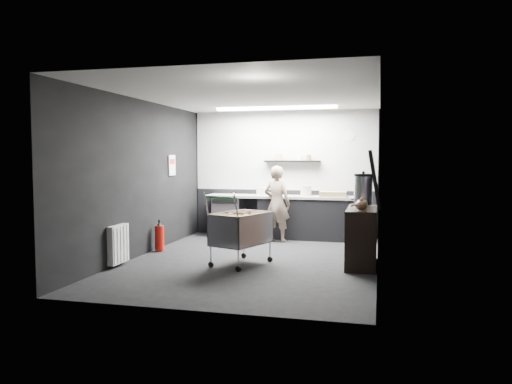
# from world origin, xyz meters

# --- Properties ---
(floor) EXTENTS (5.50, 5.50, 0.00)m
(floor) POSITION_xyz_m (0.00, 0.00, 0.00)
(floor) COLOR black
(floor) RESTS_ON ground
(ceiling) EXTENTS (5.50, 5.50, 0.00)m
(ceiling) POSITION_xyz_m (0.00, 0.00, 2.70)
(ceiling) COLOR silver
(ceiling) RESTS_ON wall_back
(wall_back) EXTENTS (5.50, 0.00, 5.50)m
(wall_back) POSITION_xyz_m (0.00, 2.75, 1.35)
(wall_back) COLOR black
(wall_back) RESTS_ON floor
(wall_front) EXTENTS (5.50, 0.00, 5.50)m
(wall_front) POSITION_xyz_m (0.00, -2.75, 1.35)
(wall_front) COLOR black
(wall_front) RESTS_ON floor
(wall_left) EXTENTS (0.00, 5.50, 5.50)m
(wall_left) POSITION_xyz_m (-2.00, 0.00, 1.35)
(wall_left) COLOR black
(wall_left) RESTS_ON floor
(wall_right) EXTENTS (0.00, 5.50, 5.50)m
(wall_right) POSITION_xyz_m (2.00, 0.00, 1.35)
(wall_right) COLOR black
(wall_right) RESTS_ON floor
(kitchen_wall_panel) EXTENTS (3.95, 0.02, 1.70)m
(kitchen_wall_panel) POSITION_xyz_m (0.00, 2.73, 1.85)
(kitchen_wall_panel) COLOR beige
(kitchen_wall_panel) RESTS_ON wall_back
(dado_panel) EXTENTS (3.95, 0.02, 1.00)m
(dado_panel) POSITION_xyz_m (0.00, 2.73, 0.50)
(dado_panel) COLOR black
(dado_panel) RESTS_ON wall_back
(floating_shelf) EXTENTS (1.20, 0.22, 0.04)m
(floating_shelf) POSITION_xyz_m (0.20, 2.62, 1.62)
(floating_shelf) COLOR black
(floating_shelf) RESTS_ON wall_back
(wall_clock) EXTENTS (0.20, 0.03, 0.20)m
(wall_clock) POSITION_xyz_m (1.40, 2.72, 2.15)
(wall_clock) COLOR silver
(wall_clock) RESTS_ON wall_back
(poster) EXTENTS (0.02, 0.30, 0.40)m
(poster) POSITION_xyz_m (-1.98, 1.30, 1.55)
(poster) COLOR white
(poster) RESTS_ON wall_left
(poster_red_band) EXTENTS (0.02, 0.22, 0.10)m
(poster_red_band) POSITION_xyz_m (-1.98, 1.30, 1.62)
(poster_red_band) COLOR red
(poster_red_band) RESTS_ON poster
(radiator) EXTENTS (0.10, 0.50, 0.60)m
(radiator) POSITION_xyz_m (-1.94, -0.90, 0.35)
(radiator) COLOR silver
(radiator) RESTS_ON wall_left
(ceiling_strip) EXTENTS (2.40, 0.20, 0.04)m
(ceiling_strip) POSITION_xyz_m (0.00, 1.85, 2.67)
(ceiling_strip) COLOR white
(ceiling_strip) RESTS_ON ceiling
(prep_counter) EXTENTS (3.20, 0.61, 0.90)m
(prep_counter) POSITION_xyz_m (0.14, 2.42, 0.46)
(prep_counter) COLOR black
(prep_counter) RESTS_ON floor
(person) EXTENTS (0.62, 0.48, 1.54)m
(person) POSITION_xyz_m (0.00, 1.97, 0.77)
(person) COLOR #BEAD97
(person) RESTS_ON floor
(shopping_cart) EXTENTS (0.94, 1.22, 1.13)m
(shopping_cart) POSITION_xyz_m (-0.11, -0.32, 0.54)
(shopping_cart) COLOR silver
(shopping_cart) RESTS_ON floor
(sideboard) EXTENTS (0.52, 1.21, 1.82)m
(sideboard) POSITION_xyz_m (1.76, 0.12, 0.58)
(sideboard) COLOR black
(sideboard) RESTS_ON floor
(fire_extinguisher) EXTENTS (0.17, 0.17, 0.55)m
(fire_extinguisher) POSITION_xyz_m (-1.85, 0.41, 0.27)
(fire_extinguisher) COLOR #B9140C
(fire_extinguisher) RESTS_ON floor
(cardboard_box) EXTENTS (0.57, 0.44, 0.11)m
(cardboard_box) POSITION_xyz_m (1.09, 2.37, 0.95)
(cardboard_box) COLOR tan
(cardboard_box) RESTS_ON prep_counter
(pink_tub) EXTENTS (0.22, 0.22, 0.22)m
(pink_tub) POSITION_xyz_m (0.53, 2.42, 1.01)
(pink_tub) COLOR beige
(pink_tub) RESTS_ON prep_counter
(white_container) EXTENTS (0.22, 0.19, 0.16)m
(white_container) POSITION_xyz_m (-0.40, 2.37, 0.98)
(white_container) COLOR silver
(white_container) RESTS_ON prep_counter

